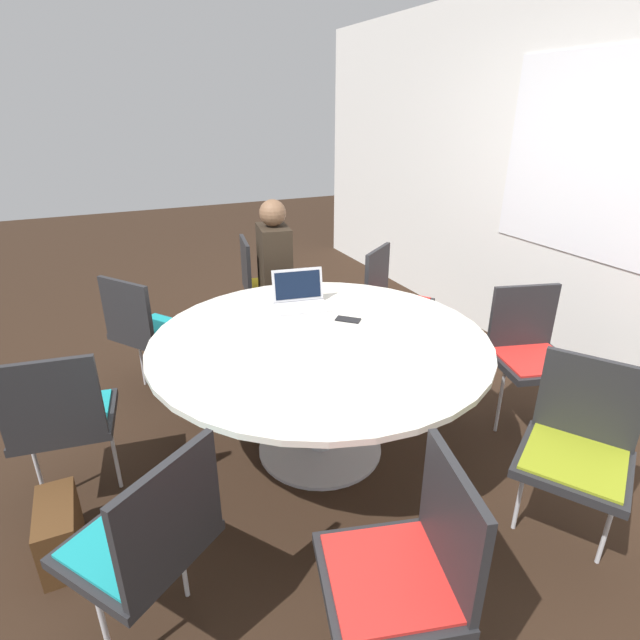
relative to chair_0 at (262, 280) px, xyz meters
The scene contains 15 objects.
ground_plane 1.68m from the chair_0, ahead, with size 16.00×16.00×0.00m, color black.
wall_back 2.59m from the chair_0, 50.01° to the left, with size 8.00×0.07×2.70m.
conference_table 1.59m from the chair_0, ahead, with size 1.80×1.80×0.73m.
chair_0 is the anchor object (origin of this frame).
chair_1 1.14m from the chair_0, 60.38° to the right, with size 0.60×0.60×0.88m.
chair_2 2.09m from the chair_0, 45.18° to the right, with size 0.48×0.49×0.88m.
chair_3 2.67m from the chair_0, 26.77° to the right, with size 0.60×0.60×0.88m.
chair_4 2.87m from the chair_0, ahead, with size 0.53×0.52×0.88m.
chair_5 2.68m from the chair_0, 11.87° to the left, with size 0.60×0.59×0.88m.
chair_6 2.14m from the chair_0, 29.82° to the left, with size 0.52×0.54×0.88m.
chair_7 1.09m from the chair_0, 46.67° to the left, with size 0.60×0.60×0.88m.
person_0 0.32m from the chair_0, ahead, with size 0.39×0.30×1.23m.
laptop 1.15m from the chair_0, ahead, with size 0.29×0.35×0.21m.
cell_phone 1.45m from the chair_0, ahead, with size 0.15×0.15×0.01m.
handbag 2.40m from the chair_0, 40.96° to the right, with size 0.36×0.16×0.28m.
Camera 1 is at (2.19, -1.00, 1.87)m, focal length 28.00 mm.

